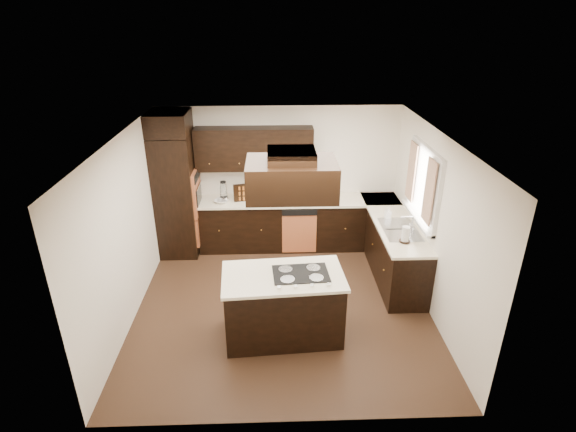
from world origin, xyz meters
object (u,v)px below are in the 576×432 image
object	(u,v)px
island	(283,306)
spice_rack	(244,193)
oven_column	(177,196)
range_hood	(291,178)

from	to	relation	value
island	spice_rack	size ratio (longest dim) A/B	4.17
oven_column	spice_rack	bearing A→B (deg)	4.13
oven_column	island	xyz separation A→B (m)	(1.77, -2.38, -0.62)
range_hood	island	bearing A→B (deg)	-129.70
island	range_hood	size ratio (longest dim) A/B	1.41
island	range_hood	distance (m)	1.73
spice_rack	oven_column	bearing A→B (deg)	172.54
oven_column	spice_rack	distance (m)	1.15
spice_rack	range_hood	bearing A→B (deg)	-84.28
oven_column	island	world-z (taller)	oven_column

